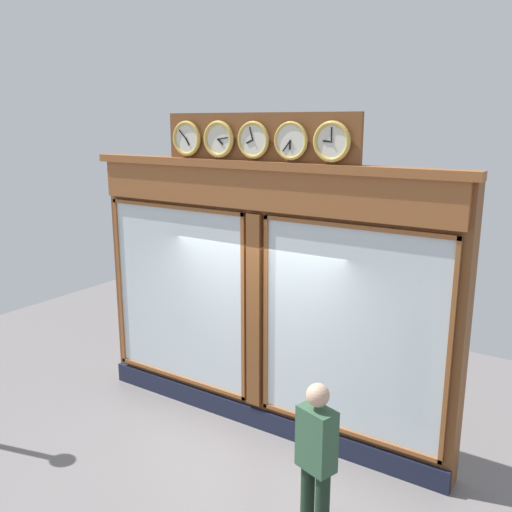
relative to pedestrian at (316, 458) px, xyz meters
name	(u,v)px	position (x,y,z in m)	size (l,w,h in m)	color
shop_facade	(261,295)	(1.65, -1.60, 0.90)	(5.26, 0.42, 4.12)	brown
pedestrian	(316,458)	(0.00, 0.00, 0.00)	(0.41, 0.32, 1.69)	#1C2F21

